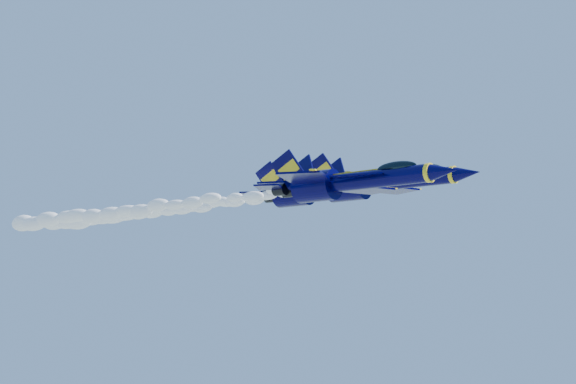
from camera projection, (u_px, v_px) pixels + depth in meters
The scene contains 6 objects.
jet_lead at pixel (350, 181), 68.40m from camera, with size 17.75×14.56×6.60m.
smoke_trail_jet_lead at pixel (128, 211), 85.47m from camera, with size 41.41×1.98×1.78m, color white.
jet_second at pixel (380, 182), 78.70m from camera, with size 18.62×15.28×6.92m.
smoke_trail_jet_second at pixel (174, 209), 96.00m from camera, with size 41.41×2.07×1.87m, color white.
jet_third at pixel (322, 189), 89.44m from camera, with size 19.94×16.35×7.41m.
smoke_trail_jet_third at pixel (144, 212), 107.07m from camera, with size 41.41×2.22×2.00m, color white.
Camera 1 is at (52.00, -69.14, 139.25)m, focal length 50.00 mm.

